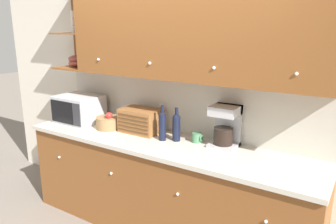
{
  "coord_description": "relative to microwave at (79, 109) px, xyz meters",
  "views": [
    {
      "loc": [
        1.61,
        -2.75,
        1.99
      ],
      "look_at": [
        0.0,
        -0.23,
        1.21
      ],
      "focal_mm": 35.0,
      "sensor_mm": 36.0,
      "label": 1
    }
  ],
  "objects": [
    {
      "name": "ground_plane",
      "position": [
        1.15,
        0.29,
        -1.09
      ],
      "size": [
        24.0,
        24.0,
        0.0
      ],
      "primitive_type": "plane",
      "color": "slate"
    },
    {
      "name": "wall_back",
      "position": [
        1.15,
        0.32,
        0.21
      ],
      "size": [
        5.32,
        0.06,
        2.6
      ],
      "color": "silver",
      "rests_on": "ground_plane"
    },
    {
      "name": "counter_unit",
      "position": [
        1.15,
        -0.03,
        -0.62
      ],
      "size": [
        2.94,
        0.68,
        0.94
      ],
      "color": "brown",
      "rests_on": "ground_plane"
    },
    {
      "name": "backsplash_panel",
      "position": [
        1.15,
        0.29,
        0.14
      ],
      "size": [
        2.92,
        0.01,
        0.59
      ],
      "color": "beige",
      "rests_on": "counter_unit"
    },
    {
      "name": "upper_cabinets",
      "position": [
        1.32,
        0.11,
        0.84
      ],
      "size": [
        2.92,
        0.38,
        0.81
      ],
      "color": "brown",
      "rests_on": "backsplash_panel"
    },
    {
      "name": "microwave",
      "position": [
        0.0,
        0.0,
        0.0
      ],
      "size": [
        0.48,
        0.39,
        0.3
      ],
      "color": "silver",
      "rests_on": "counter_unit"
    },
    {
      "name": "fruit_basket",
      "position": [
        0.45,
        -0.01,
        -0.08
      ],
      "size": [
        0.25,
        0.25,
        0.19
      ],
      "color": "#937047",
      "rests_on": "counter_unit"
    },
    {
      "name": "bread_box",
      "position": [
        0.81,
        0.08,
        -0.03
      ],
      "size": [
        0.4,
        0.27,
        0.24
      ],
      "color": "#996033",
      "rests_on": "counter_unit"
    },
    {
      "name": "second_wine_bottle",
      "position": [
        1.12,
        -0.0,
        0.0
      ],
      "size": [
        0.07,
        0.07,
        0.34
      ],
      "color": "black",
      "rests_on": "counter_unit"
    },
    {
      "name": "wine_bottle",
      "position": [
        1.25,
        0.05,
        -0.01
      ],
      "size": [
        0.08,
        0.08,
        0.32
      ],
      "color": "black",
      "rests_on": "counter_unit"
    },
    {
      "name": "mug",
      "position": [
        1.43,
        0.12,
        -0.11
      ],
      "size": [
        0.1,
        0.09,
        0.09
      ],
      "color": "#4C845B",
      "rests_on": "counter_unit"
    },
    {
      "name": "coffee_maker",
      "position": [
        1.69,
        0.17,
        0.04
      ],
      "size": [
        0.24,
        0.23,
        0.38
      ],
      "color": "#B7B7BC",
      "rests_on": "counter_unit"
    }
  ]
}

